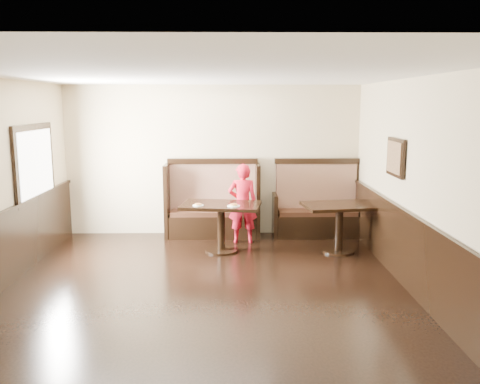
{
  "coord_description": "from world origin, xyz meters",
  "views": [
    {
      "loc": [
        0.37,
        -6.0,
        2.47
      ],
      "look_at": [
        0.5,
        2.35,
        1.0
      ],
      "focal_mm": 38.0,
      "sensor_mm": 36.0,
      "label": 1
    }
  ],
  "objects_px": {
    "booth_neighbor": "(317,210)",
    "child": "(243,204)",
    "table_neighbor": "(339,216)",
    "booth_main": "(213,208)",
    "table_main": "(221,215)"
  },
  "relations": [
    {
      "from": "table_main",
      "to": "child",
      "type": "bearing_deg",
      "value": 64.57
    },
    {
      "from": "booth_main",
      "to": "booth_neighbor",
      "type": "height_order",
      "value": "same"
    },
    {
      "from": "booth_main",
      "to": "table_neighbor",
      "type": "xyz_separation_m",
      "value": [
        2.15,
        -1.09,
        0.08
      ]
    },
    {
      "from": "booth_neighbor",
      "to": "table_neighbor",
      "type": "relative_size",
      "value": 1.3
    },
    {
      "from": "table_neighbor",
      "to": "booth_main",
      "type": "bearing_deg",
      "value": 144.61
    },
    {
      "from": "table_main",
      "to": "booth_main",
      "type": "bearing_deg",
      "value": 108.57
    },
    {
      "from": "table_main",
      "to": "table_neighbor",
      "type": "height_order",
      "value": "table_main"
    },
    {
      "from": "booth_neighbor",
      "to": "child",
      "type": "bearing_deg",
      "value": -161.0
    },
    {
      "from": "booth_neighbor",
      "to": "child",
      "type": "relative_size",
      "value": 1.16
    },
    {
      "from": "booth_neighbor",
      "to": "child",
      "type": "distance_m",
      "value": 1.5
    },
    {
      "from": "table_main",
      "to": "table_neighbor",
      "type": "xyz_separation_m",
      "value": [
        1.97,
        -0.06,
        -0.02
      ]
    },
    {
      "from": "booth_neighbor",
      "to": "child",
      "type": "xyz_separation_m",
      "value": [
        -1.4,
        -0.48,
        0.23
      ]
    },
    {
      "from": "booth_main",
      "to": "child",
      "type": "distance_m",
      "value": 0.76
    },
    {
      "from": "booth_neighbor",
      "to": "table_neighbor",
      "type": "height_order",
      "value": "booth_neighbor"
    },
    {
      "from": "table_neighbor",
      "to": "table_main",
      "type": "bearing_deg",
      "value": 169.79
    }
  ]
}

